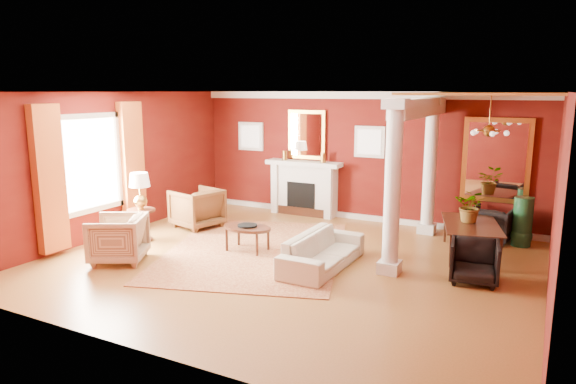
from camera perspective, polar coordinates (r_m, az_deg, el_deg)
The scene contains 27 objects.
ground at distance 8.95m, azimuth 0.02°, elevation -7.84°, with size 8.00×8.00×0.00m, color brown.
room_shell at distance 8.51m, azimuth 0.03°, elevation 5.12°, with size 8.04×7.04×2.92m.
fireplace at distance 12.22m, azimuth 1.77°, elevation 0.46°, with size 1.85×0.42×1.29m.
overmantel_mirror at distance 12.17m, azimuth 2.09°, elevation 6.38°, with size 0.95×0.07×1.15m.
flank_window_left at distance 12.93m, azimuth -4.15°, elevation 6.19°, with size 0.70×0.07×0.70m.
flank_window_right at distance 11.62m, azimuth 9.06°, elevation 5.52°, with size 0.70×0.07×0.70m.
left_window at distance 10.52m, azimuth -20.79°, elevation 2.29°, with size 0.21×2.55×2.60m.
column_front at distance 8.25m, azimuth 11.55°, elevation 0.56°, with size 0.36×0.36×2.80m.
column_back at distance 10.84m, azimuth 15.51°, elevation 2.87°, with size 0.36×0.36×2.80m.
header_beam at distance 9.67m, azimuth 14.49°, elevation 9.08°, with size 0.30×3.20×0.32m, color silver.
amber_ceiling at distance 9.32m, azimuth 21.35°, elevation 10.15°, with size 2.30×3.40×0.04m, color gold.
dining_mirror at distance 11.09m, azimuth 22.11°, elevation 3.28°, with size 1.30×0.07×1.70m.
chandelier at distance 9.39m, azimuth 21.42°, elevation 6.34°, with size 0.60×0.62×0.75m.
crown_trim at distance 11.64m, azimuth 8.02°, elevation 10.60°, with size 8.00×0.08×0.16m, color silver.
base_trim at distance 11.98m, azimuth 7.67°, elevation -2.71°, with size 8.00×0.08×0.12m, color silver.
rug at distance 9.60m, azimuth -3.68°, elevation -6.47°, with size 3.12×4.16×0.02m, color maroon.
sofa at distance 8.61m, azimuth 3.87°, elevation -5.93°, with size 1.97×0.57×0.77m, color beige.
armchair_leopard at distance 11.26m, azimuth -10.09°, elevation -1.56°, with size 0.91×0.85×0.94m, color black.
armchair_stripe at distance 9.34m, azimuth -18.39°, elevation -4.71°, with size 0.87×0.82×0.90m, color tan.
coffee_table at distance 9.47m, azimuth -4.54°, elevation -4.11°, with size 0.93×0.93×0.47m.
coffee_book at distance 9.50m, azimuth -4.62°, elevation -3.10°, with size 0.16×0.02×0.22m, color black.
side_table at distance 10.40m, azimuth -16.10°, elevation -0.45°, with size 0.54×0.54×1.36m.
dining_table at distance 9.77m, azimuth 19.83°, elevation -4.02°, with size 1.67×0.59×0.93m, color black.
dining_chair_near at distance 8.46m, azimuth 20.01°, elevation -7.08°, with size 0.71×0.66×0.73m, color black.
dining_chair_far at distance 10.85m, azimuth 21.69°, elevation -3.17°, with size 0.73×0.68×0.75m, color black.
green_urn at distance 10.76m, azimuth 24.56°, elevation -3.51°, with size 0.40×0.40×0.96m.
potted_plant at distance 9.70m, azimuth 19.79°, elevation 0.12°, with size 0.54×0.60×0.47m, color #26591E.
Camera 1 is at (3.89, -7.51, 2.91)m, focal length 32.00 mm.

